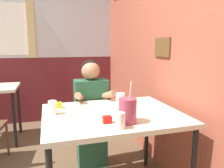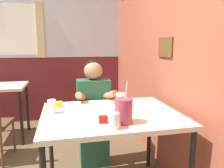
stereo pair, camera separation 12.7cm
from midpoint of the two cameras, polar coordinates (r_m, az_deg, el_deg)
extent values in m
cube|color=#9E4C38|center=(2.81, 10.22, 10.92)|extent=(0.06, 4.53, 2.70)
cube|color=brown|center=(2.24, 15.36, 9.23)|extent=(0.02, 0.28, 0.19)
cube|color=silver|center=(3.94, -17.78, 18.37)|extent=(5.70, 0.06, 1.60)
cube|color=maroon|center=(3.97, -16.73, -1.26)|extent=(5.70, 0.06, 1.10)
cube|color=white|center=(3.92, -23.40, 12.92)|extent=(0.69, 0.01, 0.81)
cube|color=tan|center=(3.85, -17.36, 13.34)|extent=(0.12, 0.02, 0.91)
cube|color=beige|center=(1.78, 1.72, -8.07)|extent=(1.09, 0.86, 0.04)
cylinder|color=black|center=(2.24, -14.08, -15.00)|extent=(0.04, 0.04, 0.73)
cylinder|color=black|center=(2.42, 11.19, -12.88)|extent=(0.04, 0.04, 0.73)
cylinder|color=black|center=(3.08, -21.53, -8.34)|extent=(0.04, 0.04, 0.73)
cylinder|color=black|center=(3.58, -20.29, -5.72)|extent=(0.04, 0.04, 0.73)
cylinder|color=#4C3323|center=(2.97, -23.12, -12.51)|extent=(0.03, 0.03, 0.40)
cylinder|color=#4C3323|center=(2.66, -25.61, -15.40)|extent=(0.03, 0.03, 0.40)
cube|color=#235138|center=(2.49, -3.16, -15.67)|extent=(0.31, 0.20, 0.44)
cube|color=#235138|center=(2.32, -3.27, -5.06)|extent=(0.34, 0.20, 0.51)
sphere|color=black|center=(2.28, -3.46, 3.98)|extent=(0.20, 0.20, 0.20)
sphere|color=#9E7051|center=(2.26, -3.36, 3.55)|extent=(0.19, 0.19, 0.19)
cylinder|color=#9E7051|center=(2.14, -6.27, -3.32)|extent=(0.14, 0.27, 0.15)
cylinder|color=#9E7051|center=(2.19, 0.83, -2.97)|extent=(0.14, 0.27, 0.15)
cylinder|color=#99384C|center=(1.53, 5.42, -7.06)|extent=(0.13, 0.13, 0.18)
cylinder|color=white|center=(1.50, 6.20, -1.96)|extent=(0.01, 0.04, 0.14)
cylinder|color=silver|center=(1.97, 4.16, -4.05)|extent=(0.08, 0.08, 0.11)
cylinder|color=silver|center=(1.80, -13.49, -5.75)|extent=(0.07, 0.07, 0.11)
cylinder|color=silver|center=(1.43, 3.27, -9.62)|extent=(0.06, 0.06, 0.11)
cube|color=#B7140F|center=(1.55, 0.03, -9.26)|extent=(0.06, 0.04, 0.05)
cube|color=yellow|center=(1.97, -11.95, -5.22)|extent=(0.06, 0.04, 0.05)
camera|label=1|loc=(0.06, -88.09, 0.34)|focal=35.00mm
camera|label=2|loc=(0.06, 91.91, -0.34)|focal=35.00mm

